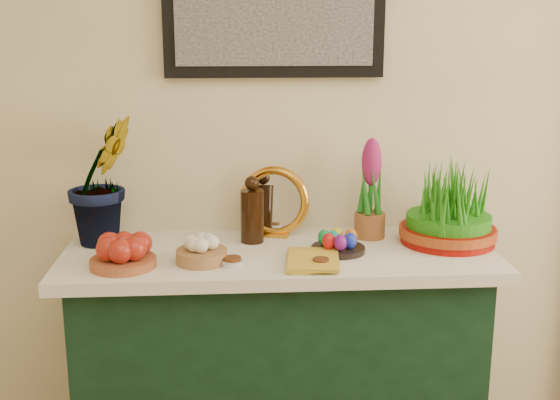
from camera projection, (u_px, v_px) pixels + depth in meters
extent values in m
cube|color=beige|center=(374.00, 100.00, 2.44)|extent=(4.00, 0.04, 2.70)
cube|color=#133420|center=(279.00, 379.00, 2.40)|extent=(1.30, 0.45, 0.85)
cube|color=silver|center=(279.00, 256.00, 2.29)|extent=(1.40, 0.55, 0.04)
imported|color=#227B20|center=(101.00, 159.00, 2.30)|extent=(0.37, 0.37, 0.57)
cylinder|color=#9E4E2B|center=(123.00, 263.00, 2.12)|extent=(0.20, 0.20, 0.03)
cylinder|color=#AE7C46|center=(202.00, 256.00, 2.16)|extent=(0.17, 0.17, 0.04)
cylinder|color=black|center=(252.00, 216.00, 2.35)|extent=(0.08, 0.08, 0.18)
sphere|color=black|center=(252.00, 183.00, 2.33)|extent=(0.05, 0.05, 0.05)
cube|color=orange|center=(275.00, 234.00, 2.43)|extent=(0.11, 0.07, 0.01)
torus|color=orange|center=(274.00, 201.00, 2.42)|extent=(0.25, 0.11, 0.25)
cylinder|color=silver|center=(274.00, 202.00, 2.41)|extent=(0.19, 0.07, 0.19)
imported|color=gold|center=(287.00, 259.00, 2.15)|extent=(0.17, 0.23, 0.03)
cylinder|color=silver|center=(233.00, 263.00, 2.14)|extent=(0.07, 0.07, 0.02)
cylinder|color=#592D14|center=(232.00, 259.00, 2.13)|extent=(0.05, 0.05, 0.01)
cylinder|color=silver|center=(321.00, 264.00, 2.12)|extent=(0.06, 0.06, 0.02)
cylinder|color=#592D14|center=(321.00, 260.00, 2.12)|extent=(0.05, 0.05, 0.01)
cylinder|color=black|center=(338.00, 249.00, 2.27)|extent=(0.23, 0.23, 0.02)
ellipsoid|color=red|center=(329.00, 241.00, 2.23)|extent=(0.04, 0.04, 0.05)
ellipsoid|color=#1B2EBF|center=(350.00, 241.00, 2.23)|extent=(0.04, 0.04, 0.05)
ellipsoid|color=gold|center=(337.00, 235.00, 2.29)|extent=(0.04, 0.04, 0.05)
ellipsoid|color=#19893F|center=(324.00, 237.00, 2.27)|extent=(0.04, 0.04, 0.05)
ellipsoid|color=orange|center=(351.00, 237.00, 2.28)|extent=(0.04, 0.04, 0.05)
ellipsoid|color=#701780|center=(340.00, 243.00, 2.21)|extent=(0.04, 0.04, 0.05)
ellipsoid|color=#0C9887|center=(333.00, 239.00, 2.26)|extent=(0.04, 0.04, 0.05)
cylinder|color=#9B582D|center=(370.00, 225.00, 2.42)|extent=(0.11, 0.11, 0.09)
ellipsoid|color=#BF2672|center=(372.00, 162.00, 2.36)|extent=(0.07, 0.07, 0.16)
cylinder|color=#920B04|center=(447.00, 234.00, 2.36)|extent=(0.31, 0.31, 0.06)
cylinder|color=maroon|center=(448.00, 231.00, 2.35)|extent=(0.32, 0.32, 0.03)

